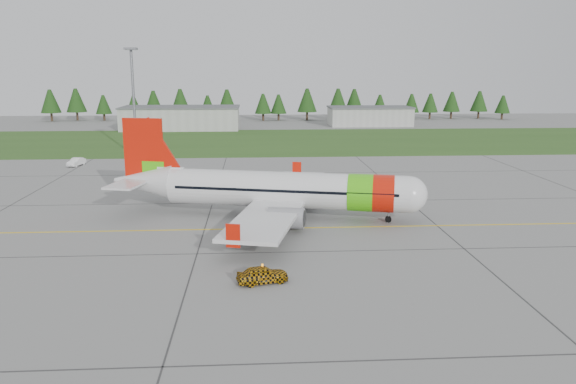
{
  "coord_description": "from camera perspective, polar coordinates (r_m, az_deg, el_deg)",
  "views": [
    {
      "loc": [
        -9.62,
        -49.35,
        16.56
      ],
      "look_at": [
        -6.08,
        9.44,
        3.63
      ],
      "focal_mm": 35.0,
      "sensor_mm": 36.0,
      "label": 1
    }
  ],
  "objects": [
    {
      "name": "hangar_east",
      "position": [
        171.46,
        8.28,
        7.59
      ],
      "size": [
        24.0,
        12.0,
        5.2
      ],
      "primitive_type": "cube",
      "color": "#A8A8A3",
      "rests_on": "ground"
    },
    {
      "name": "floodlight_mast",
      "position": [
        109.86,
        -15.37,
        8.53
      ],
      "size": [
        0.5,
        0.5,
        20.0
      ],
      "primitive_type": "cylinder",
      "color": "slate",
      "rests_on": "ground"
    },
    {
      "name": "grass_strip",
      "position": [
        132.74,
        0.74,
        5.22
      ],
      "size": [
        320.0,
        50.0,
        0.03
      ],
      "primitive_type": "cube",
      "color": "#30561E",
      "rests_on": "ground"
    },
    {
      "name": "treeline",
      "position": [
        187.95,
        -0.52,
        8.86
      ],
      "size": [
        160.0,
        8.0,
        10.0
      ],
      "primitive_type": null,
      "color": "#1C3F14",
      "rests_on": "ground"
    },
    {
      "name": "taxi_guideline",
      "position": [
        60.46,
        5.85,
        -3.57
      ],
      "size": [
        120.0,
        0.25,
        0.02
      ],
      "primitive_type": "cube",
      "color": "gold",
      "rests_on": "ground"
    },
    {
      "name": "ground",
      "position": [
        52.94,
        7.24,
        -5.95
      ],
      "size": [
        320.0,
        320.0,
        0.0
      ],
      "primitive_type": "plane",
      "color": "gray",
      "rests_on": "ground"
    },
    {
      "name": "follow_me_car",
      "position": [
        44.33,
        -2.63,
        -6.75
      ],
      "size": [
        1.75,
        1.93,
        4.08
      ],
      "primitive_type": "imported",
      "rotation": [
        0.0,
        0.0,
        1.82
      ],
      "color": "orange",
      "rests_on": "ground"
    },
    {
      "name": "service_van",
      "position": [
        104.63,
        -20.77,
        3.65
      ],
      "size": [
        1.76,
        1.7,
        4.25
      ],
      "primitive_type": "imported",
      "rotation": [
        0.0,
        0.0,
        -0.23
      ],
      "color": "white",
      "rests_on": "ground"
    },
    {
      "name": "aircraft",
      "position": [
        63.49,
        -0.95,
        0.22
      ],
      "size": [
        35.87,
        33.71,
        11.03
      ],
      "rotation": [
        0.0,
        0.0,
        -0.24
      ],
      "color": "silver",
      "rests_on": "ground"
    },
    {
      "name": "hangar_west",
      "position": [
        161.22,
        -10.79,
        7.34
      ],
      "size": [
        32.0,
        14.0,
        6.0
      ],
      "primitive_type": "cube",
      "color": "#A8A8A3",
      "rests_on": "ground"
    }
  ]
}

